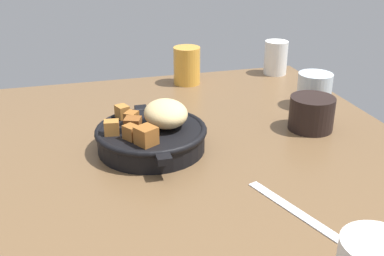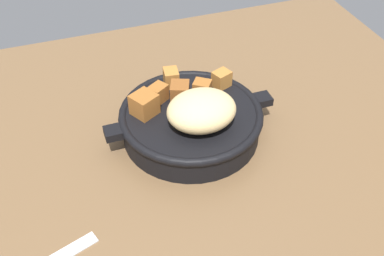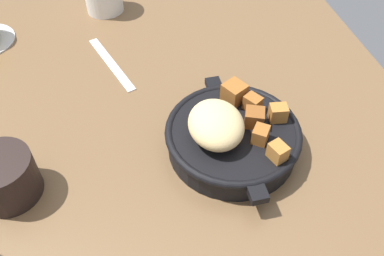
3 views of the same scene
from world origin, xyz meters
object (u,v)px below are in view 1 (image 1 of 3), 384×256
cast_iron_skillet (153,133)px  water_glass_short (314,90)px  coffee_mug_dark (311,113)px  juice_glass_amber (187,66)px  butter_knife (293,209)px  white_creamer_pitcher (276,58)px

cast_iron_skillet → water_glass_short: 40.89cm
coffee_mug_dark → juice_glass_amber: juice_glass_amber is taller
cast_iron_skillet → water_glass_short: (-11.87, 39.13, 0.65)cm
butter_knife → white_creamer_pitcher: bearing=139.0°
juice_glass_amber → white_creamer_pitcher: bearing=93.8°
juice_glass_amber → cast_iron_skillet: bearing=-24.0°
coffee_mug_dark → white_creamer_pitcher: size_ratio=0.98×
water_glass_short → juice_glass_amber: (-23.22, -23.50, 0.91)cm
butter_knife → white_creamer_pitcher: size_ratio=1.97×
butter_knife → water_glass_short: bearing=128.9°
butter_knife → juice_glass_amber: bearing=161.5°
white_creamer_pitcher → water_glass_short: bearing=-4.6°
cast_iron_skillet → water_glass_short: size_ratio=3.21×
butter_knife → juice_glass_amber: size_ratio=1.87×
cast_iron_skillet → butter_knife: bearing=32.5°
cast_iron_skillet → water_glass_short: cast_iron_skillet is taller
butter_knife → juice_glass_amber: (-59.96, -0.19, 4.57)cm
cast_iron_skillet → juice_glass_amber: (-35.09, 15.63, 1.56)cm
white_creamer_pitcher → juice_glass_amber: (1.71, -25.50, 0.23)cm
coffee_mug_dark → white_creamer_pitcher: 37.31cm
butter_knife → cast_iron_skillet: bearing=-166.2°
white_creamer_pitcher → butter_knife: bearing=-22.3°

